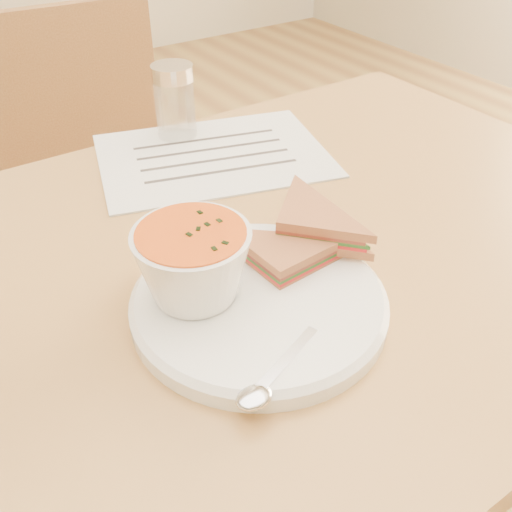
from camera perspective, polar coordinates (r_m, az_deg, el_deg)
dining_table at (r=0.93m, az=1.52°, el=-17.49°), size 1.00×0.70×0.75m
chair_far at (r=1.28m, az=-13.88°, el=2.48°), size 0.40×0.40×0.86m
plate at (r=0.56m, az=0.29°, el=-4.76°), size 0.31×0.31×0.02m
soup_bowl at (r=0.54m, az=-6.26°, el=-1.10°), size 0.12×0.12×0.08m
sandwich_half_a at (r=0.55m, az=2.41°, el=-2.80°), size 0.10×0.10×0.03m
sandwich_half_b at (r=0.59m, az=1.95°, el=2.10°), size 0.15×0.15×0.03m
spoon at (r=0.49m, az=3.03°, el=-10.40°), size 0.16×0.09×0.01m
paper_menu at (r=0.84m, az=-4.29°, el=10.01°), size 0.38×0.32×0.00m
condiment_shaker at (r=0.89m, az=-8.13°, el=14.98°), size 0.08×0.08×0.11m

